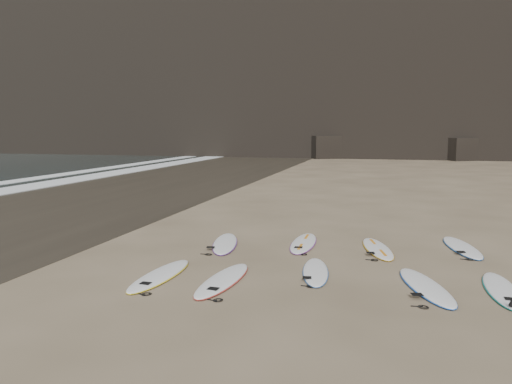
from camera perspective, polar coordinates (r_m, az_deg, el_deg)
ground at (r=11.29m, az=9.79°, el=-9.78°), size 240.00×240.00×0.00m
wet_sand at (r=25.19m, az=-18.84°, el=-0.61°), size 12.00×200.00×0.01m
surfboard_0 at (r=11.48m, az=-10.90°, el=-9.27°), size 0.73×2.68×0.10m
surfboard_1 at (r=10.97m, az=-3.80°, el=-9.94°), size 0.79×2.70×0.10m
surfboard_2 at (r=11.66m, az=6.82°, el=-8.97°), size 0.90×2.39×0.08m
surfboard_3 at (r=11.09m, az=18.84°, el=-10.14°), size 1.38×2.74×0.10m
surfboard_4 at (r=11.48m, az=26.30°, el=-9.93°), size 0.61×2.50×0.09m
surfboard_5 at (r=14.31m, az=-3.56°, el=-5.84°), size 1.25×2.75×0.10m
surfboard_6 at (r=14.39m, az=5.45°, el=-5.79°), size 0.70×2.67×0.10m
surfboard_7 at (r=14.08m, az=13.72°, el=-6.26°), size 1.19×2.64×0.09m
surfboard_8 at (r=14.94m, az=22.47°, el=-5.83°), size 1.10×2.77×0.10m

